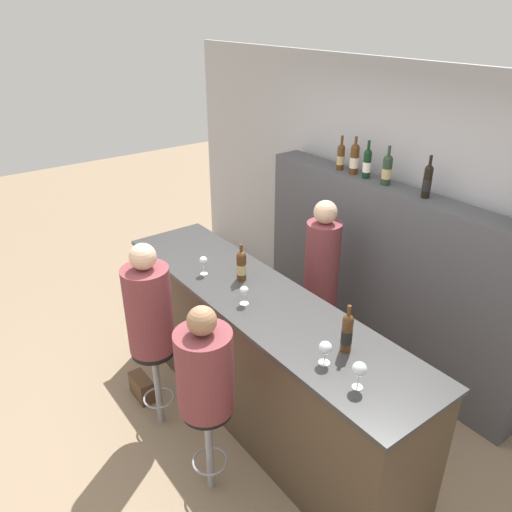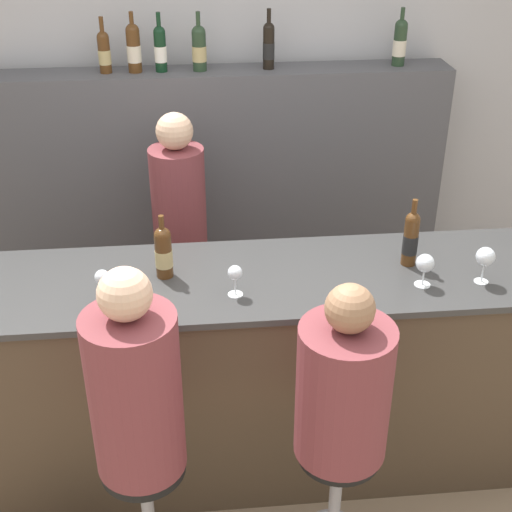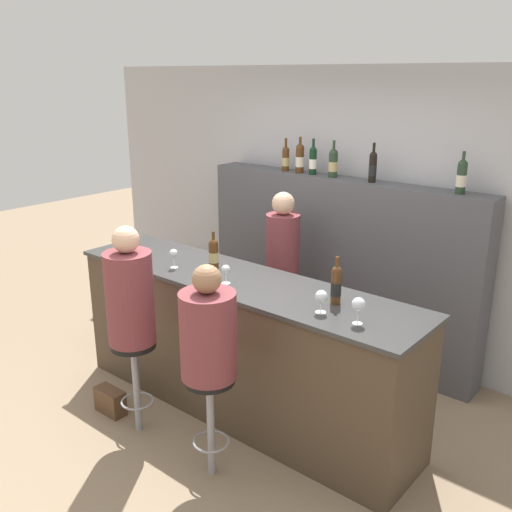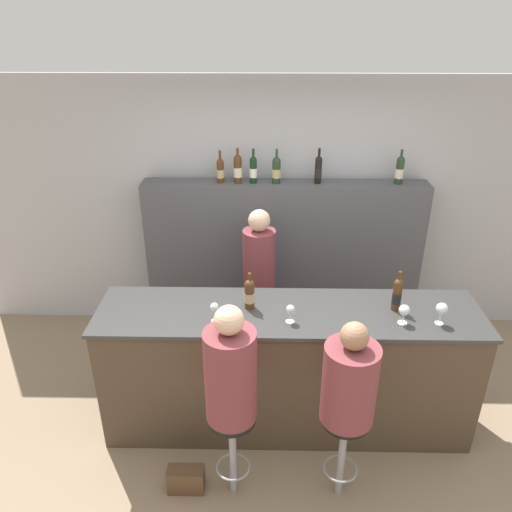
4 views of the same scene
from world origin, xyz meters
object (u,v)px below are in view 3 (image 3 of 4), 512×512
object	(u,v)px
wine_glass_3	(358,305)
wine_glass_0	(174,254)
wine_bottle_counter_1	(336,284)
wine_bottle_backbar_1	(300,158)
wine_bottle_backbar_0	(286,158)
guest_seated_left	(130,294)
wine_bottle_backbar_2	(313,160)
wine_bottle_backbar_3	(333,163)
wine_bottle_counter_0	(214,253)
wine_bottle_backbar_4	(373,166)
wine_bottle_backbar_5	(462,176)
handbag	(110,401)
guest_seated_right	(208,331)
bar_stool_right	(210,400)
wine_glass_2	(321,297)
bartender	(282,285)
bar_stool_left	(135,363)
wine_glass_1	(225,270)

from	to	relation	value
wine_glass_3	wine_glass_0	bearing A→B (deg)	180.00
wine_bottle_counter_1	wine_bottle_backbar_1	world-z (taller)	wine_bottle_backbar_1
wine_bottle_backbar_0	wine_bottle_backbar_1	distance (m)	0.16
wine_bottle_counter_1	guest_seated_left	size ratio (longest dim) A/B	0.38
wine_bottle_backbar_2	wine_bottle_backbar_3	xyz separation A→B (m)	(0.22, 0.00, -0.00)
wine_bottle_counter_0	wine_bottle_backbar_1	size ratio (longest dim) A/B	0.90
wine_bottle_backbar_0	wine_bottle_backbar_3	distance (m)	0.52
wine_bottle_backbar_4	wine_glass_3	xyz separation A→B (m)	(0.77, -1.50, -0.56)
wine_bottle_backbar_5	wine_glass_3	xyz separation A→B (m)	(0.01, -1.50, -0.56)
handbag	wine_glass_0	bearing A→B (deg)	70.58
wine_bottle_backbar_0	guest_seated_right	bearing A→B (deg)	-64.75
wine_bottle_counter_0	wine_bottle_backbar_4	world-z (taller)	wine_bottle_backbar_4
wine_bottle_backbar_2	wine_bottle_backbar_4	size ratio (longest dim) A/B	0.98
wine_bottle_backbar_5	bar_stool_right	world-z (taller)	wine_bottle_backbar_5
wine_bottle_backbar_3	wine_glass_2	distance (m)	1.84
wine_bottle_backbar_0	guest_seated_left	bearing A→B (deg)	-84.05
wine_bottle_backbar_4	bar_stool_right	size ratio (longest dim) A/B	0.46
handbag	wine_bottle_backbar_0	bearing A→B (deg)	86.41
wine_glass_3	guest_seated_left	xyz separation A→B (m)	(-1.47, -0.55, -0.13)
wine_glass_3	bar_stool_right	world-z (taller)	wine_glass_3
wine_bottle_backbar_4	guest_seated_right	bearing A→B (deg)	-88.53
guest_seated_left	bartender	size ratio (longest dim) A/B	0.54
wine_glass_3	bar_stool_left	bearing A→B (deg)	-159.52
wine_bottle_counter_0	wine_glass_1	xyz separation A→B (m)	(0.29, -0.19, -0.02)
wine_bottle_backbar_1	wine_glass_1	bearing A→B (deg)	-73.59
guest_seated_left	wine_bottle_backbar_0	bearing A→B (deg)	95.95
wine_bottle_backbar_5	bar_stool_right	distance (m)	2.49
wine_bottle_backbar_5	bartender	size ratio (longest dim) A/B	0.21
wine_bottle_backbar_4	guest_seated_right	world-z (taller)	wine_bottle_backbar_4
wine_glass_1	bar_stool_left	bearing A→B (deg)	-125.48
wine_glass_2	bartender	bearing A→B (deg)	136.90
wine_bottle_backbar_1	wine_glass_0	xyz separation A→B (m)	(-0.10, -1.50, -0.58)
wine_bottle_counter_1	wine_bottle_backbar_0	xyz separation A→B (m)	(-1.41, 1.31, 0.54)
wine_glass_0	wine_glass_1	distance (m)	0.54
wine_bottle_backbar_5	wine_glass_0	bearing A→B (deg)	-136.90
wine_bottle_counter_0	guest_seated_left	distance (m)	0.75
wine_bottle_counter_0	bar_stool_right	size ratio (longest dim) A/B	0.41
wine_bottle_backbar_2	wine_bottle_backbar_4	bearing A→B (deg)	0.00
wine_bottle_backbar_3	wine_glass_2	xyz separation A→B (m)	(0.89, -1.50, -0.58)
handbag	wine_bottle_backbar_1	bearing A→B (deg)	81.91
wine_bottle_backbar_2	wine_glass_1	world-z (taller)	wine_bottle_backbar_2
wine_bottle_backbar_1	wine_glass_0	size ratio (longest dim) A/B	2.18
wine_bottle_backbar_3	guest_seated_right	bearing A→B (deg)	-77.81
wine_bottle_backbar_2	guest_seated_left	xyz separation A→B (m)	(-0.09, -2.05, -0.70)
wine_bottle_counter_1	handbag	distance (m)	2.04
bar_stool_right	handbag	xyz separation A→B (m)	(-1.09, 0.00, -0.45)
bartender	wine_bottle_counter_1	bearing A→B (deg)	-37.45
wine_bottle_backbar_1	handbag	distance (m)	2.66
wine_bottle_backbar_4	wine_glass_2	distance (m)	1.68
wine_glass_2	guest_seated_left	distance (m)	1.33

